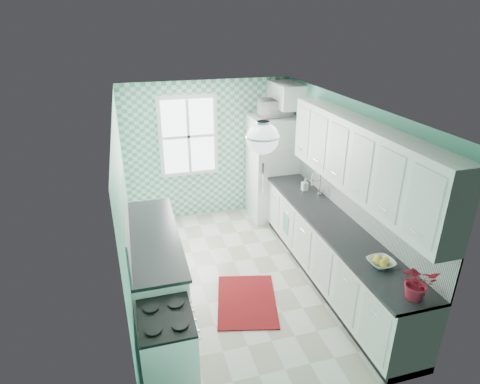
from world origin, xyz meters
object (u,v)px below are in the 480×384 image
object	(u,v)px
sink	(309,198)
microwave	(275,108)
ceiling_light	(263,138)
potted_plant	(418,283)
fridge	(273,168)
fruit_bowl	(381,263)
stove	(168,348)

from	to	relation	value
sink	microwave	world-z (taller)	microwave
ceiling_light	potted_plant	world-z (taller)	ceiling_light
fridge	sink	world-z (taller)	fridge
fruit_bowl	potted_plant	world-z (taller)	potted_plant
ceiling_light	fridge	world-z (taller)	ceiling_light
microwave	sink	bearing A→B (deg)	92.18
stove	sink	distance (m)	3.13
fridge	microwave	size ratio (longest dim) A/B	3.52
fridge	potted_plant	xyz separation A→B (m)	(0.09, -3.82, 0.18)
stove	potted_plant	xyz separation A→B (m)	(2.40, -0.53, 0.70)
fridge	stove	xyz separation A→B (m)	(-2.31, -3.29, -0.52)
stove	fruit_bowl	world-z (taller)	fruit_bowl
stove	sink	size ratio (longest dim) A/B	1.52
ceiling_light	fruit_bowl	xyz separation A→B (m)	(1.20, -0.65, -1.35)
fruit_bowl	microwave	world-z (taller)	microwave
sink	microwave	distance (m)	1.75
microwave	fridge	bearing A→B (deg)	51.56
sink	stove	bearing A→B (deg)	-137.79
sink	fruit_bowl	size ratio (longest dim) A/B	1.86
fruit_bowl	sink	bearing A→B (deg)	89.88
fridge	potted_plant	size ratio (longest dim) A/B	5.19
fridge	fruit_bowl	size ratio (longest dim) A/B	6.61
fruit_bowl	stove	bearing A→B (deg)	-178.84
stove	potted_plant	distance (m)	2.55
sink	microwave	size ratio (longest dim) A/B	0.99
fridge	microwave	world-z (taller)	microwave
fruit_bowl	potted_plant	xyz separation A→B (m)	(0.00, -0.58, 0.15)
fridge	potted_plant	world-z (taller)	fridge
ceiling_light	fridge	bearing A→B (deg)	66.78
fruit_bowl	potted_plant	bearing A→B (deg)	-90.00
potted_plant	stove	bearing A→B (deg)	167.55
ceiling_light	sink	world-z (taller)	ceiling_light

